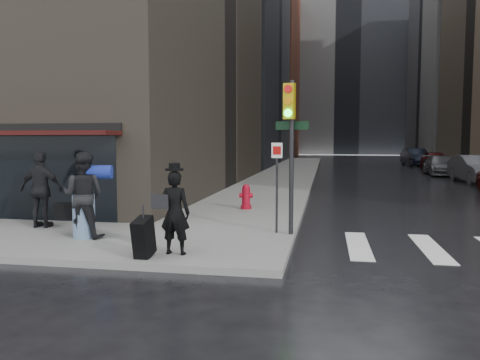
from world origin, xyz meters
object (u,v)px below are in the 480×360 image
Objects in this scene: parked_car_3 at (441,165)px; parked_car_4 at (435,161)px; parked_car_2 at (475,169)px; man_overcoat at (169,216)px; parked_car_5 at (415,157)px; man_jeans at (83,195)px; fire_hydrant at (246,198)px; traffic_light at (289,136)px; man_greycoat at (41,190)px.

parked_car_4 is at bearing 83.10° from parked_car_3.
parked_car_2 is 1.06× the size of parked_car_4.
man_overcoat reaches higher than parked_car_5.
parked_car_3 is at bearing -122.69° from man_jeans.
fire_hydrant is 28.16m from parked_car_4.
man_jeans is 6.12m from fire_hydrant.
parked_car_2 is (9.31, 17.46, -1.76)m from traffic_light.
fire_hydrant is at bearing -114.01° from parked_car_5.
parked_car_3 is at bearing -111.78° from man_overcoat.
parked_car_2 reaches higher than parked_car_3.
traffic_light is 25.28m from parked_car_3.
man_greycoat is 0.40× the size of parked_car_5.
parked_car_3 is at bearing -123.51° from man_greycoat.
man_jeans is at bearing 149.28° from man_greycoat.
parked_car_3 is at bearing -97.50° from parked_car_4.
man_greycoat is 6.43m from fire_hydrant.
man_overcoat is 4.85m from man_greycoat.
man_greycoat reaches higher than parked_car_2.
parked_car_5 reaches higher than parked_car_3.
parked_car_5 is at bearing -114.74° from man_jeans.
parked_car_2 is 1.02× the size of parked_car_3.
parked_car_5 is at bearing 86.40° from parked_car_2.
man_jeans reaches higher than fire_hydrant.
man_overcoat is 3.69m from traffic_light.
man_overcoat is 2.82m from man_jeans.
traffic_light is (4.73, 1.25, 1.39)m from man_jeans.
parked_car_5 is at bearing 89.56° from traffic_light.
parked_car_4 is (0.90, 6.15, 0.09)m from parked_car_3.
parked_car_3 reaches higher than fire_hydrant.
man_greycoat is 34.11m from parked_car_4.
traffic_light is at bearing -109.39° from parked_car_5.
man_greycoat is at bearing -137.84° from fire_hydrant.
parked_car_3 is at bearing 83.54° from traffic_light.
parked_car_2 is at bearing -91.20° from parked_car_4.
man_overcoat is at bearing -111.56° from parked_car_5.
man_overcoat is 0.93× the size of man_jeans.
traffic_light reaches higher than parked_car_5.
parked_car_3 is (13.58, 24.86, -0.47)m from man_jeans.
man_greycoat is 28.36m from parked_car_3.
man_overcoat reaches higher than fire_hydrant.
man_overcoat is at bearing -111.54° from parked_car_3.
parked_car_4 is 0.91× the size of parked_car_5.
fire_hydrant is 0.18× the size of parked_car_4.
man_overcoat is 0.39× the size of parked_car_2.
man_greycoat is at bearing -34.02° from man_jeans.
parked_car_4 is (11.95, 32.24, -0.15)m from man_overcoat.
man_jeans is at bearing -151.10° from traffic_light.
traffic_light is 37.13m from parked_car_5.
parked_car_2 is at bearing -84.23° from parked_car_3.
man_overcoat is 40.07m from parked_car_5.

